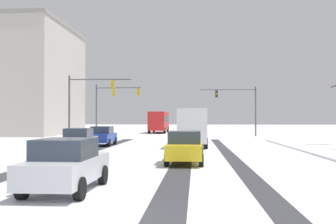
{
  "coord_description": "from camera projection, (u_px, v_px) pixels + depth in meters",
  "views": [
    {
      "loc": [
        2.22,
        -7.85,
        2.21
      ],
      "look_at": [
        0.0,
        22.21,
        2.8
      ],
      "focal_mm": 40.0,
      "sensor_mm": 36.0,
      "label": 1
    }
  ],
  "objects": [
    {
      "name": "bus_oncoming",
      "position": [
        159.0,
        121.0,
        61.42
      ],
      "size": [
        2.71,
        11.01,
        3.38
      ],
      "color": "#B21E1E",
      "rests_on": "ground"
    },
    {
      "name": "traffic_signal_far_left",
      "position": [
        112.0,
        100.0,
        46.18
      ],
      "size": [
        5.69,
        0.54,
        6.5
      ],
      "color": "#47474C",
      "rests_on": "ground"
    },
    {
      "name": "car_silver_fifth",
      "position": [
        66.0,
        165.0,
        11.49
      ],
      "size": [
        1.84,
        4.1,
        1.62
      ],
      "color": "#B7BABF",
      "rests_on": "ground"
    },
    {
      "name": "car_grey_third",
      "position": [
        79.0,
        140.0,
        24.93
      ],
      "size": [
        2.01,
        4.19,
        1.62
      ],
      "color": "slate",
      "rests_on": "ground"
    },
    {
      "name": "car_red_lead",
      "position": [
        193.0,
        133.0,
        36.66
      ],
      "size": [
        1.98,
        4.17,
        1.62
      ],
      "color": "red",
      "rests_on": "ground"
    },
    {
      "name": "car_yellow_cab_fourth",
      "position": [
        185.0,
        147.0,
        18.69
      ],
      "size": [
        1.86,
        4.11,
        1.62
      ],
      "color": "yellow",
      "rests_on": "ground"
    },
    {
      "name": "ground_plane",
      "position": [
        91.0,
        223.0,
        7.95
      ],
      "size": [
        300.0,
        300.0,
        0.0
      ],
      "primitive_type": "plane",
      "color": "silver"
    },
    {
      "name": "box_truck_delivery",
      "position": [
        193.0,
        126.0,
        30.37
      ],
      "size": [
        2.39,
        7.43,
        3.02
      ],
      "color": "silver",
      "rests_on": "ground"
    },
    {
      "name": "traffic_signal_near_left",
      "position": [
        87.0,
        96.0,
        36.41
      ],
      "size": [
        6.16,
        0.58,
        6.5
      ],
      "color": "#47474C",
      "rests_on": "ground"
    },
    {
      "name": "wheel_track_right_lane",
      "position": [
        229.0,
        154.0,
        23.46
      ],
      "size": [
        0.81,
        34.9,
        0.01
      ],
      "primitive_type": "cube",
      "color": "#38383D",
      "rests_on": "ground"
    },
    {
      "name": "wheel_track_center",
      "position": [
        184.0,
        154.0,
        23.66
      ],
      "size": [
        1.01,
        34.9,
        0.01
      ],
      "primitive_type": "cube",
      "color": "#38383D",
      "rests_on": "ground"
    },
    {
      "name": "office_building_far_left_block",
      "position": [
        1.0,
        80.0,
        54.83
      ],
      "size": [
        20.5,
        17.36,
        15.83
      ],
      "color": "#B2ADA3",
      "rests_on": "ground"
    },
    {
      "name": "traffic_signal_far_right",
      "position": [
        240.0,
        102.0,
        48.98
      ],
      "size": [
        7.36,
        0.52,
        6.5
      ],
      "color": "#47474C",
      "rests_on": "ground"
    },
    {
      "name": "wheel_track_left_lane",
      "position": [
        81.0,
        153.0,
        24.15
      ],
      "size": [
        1.16,
        34.9,
        0.01
      ],
      "primitive_type": "cube",
      "color": "#38383D",
      "rests_on": "ground"
    },
    {
      "name": "car_blue_second",
      "position": [
        102.0,
        136.0,
        31.39
      ],
      "size": [
        1.9,
        4.13,
        1.62
      ],
      "color": "#233899",
      "rests_on": "ground"
    }
  ]
}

